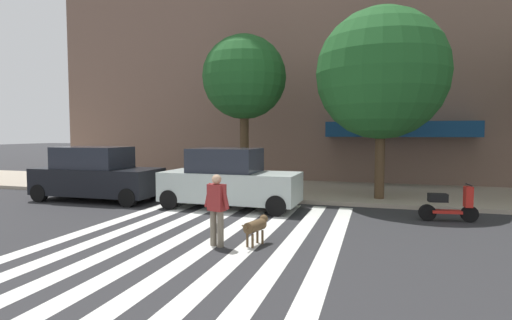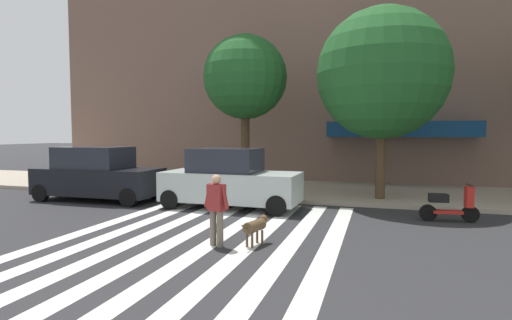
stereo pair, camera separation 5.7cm
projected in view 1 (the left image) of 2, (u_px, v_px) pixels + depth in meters
The scene contains 10 objects.
ground_plane at pixel (204, 266), 7.75m from camera, with size 160.00×160.00×0.00m, color #2B2B2D.
sidewalk_far at pixel (301, 190), 17.59m from camera, with size 80.00×6.00×0.15m, color tan.
crosswalk_stripes at pixel (160, 262), 8.02m from camera, with size 6.75×14.00×0.01m.
parked_car_near_curb at pixel (96, 175), 15.31m from camera, with size 4.78×2.03×2.05m.
parked_car_behind_first at pixel (229, 180), 13.77m from camera, with size 4.74×2.04×2.05m.
parked_scooter at pixel (449, 205), 11.65m from camera, with size 1.63×0.52×1.11m.
street_tree_nearest at pixel (244, 78), 17.01m from camera, with size 3.56×3.56×6.57m.
street_tree_middle at pixel (382, 74), 14.61m from camera, with size 4.76×4.76×6.96m.
pedestrian_dog_walker at pixel (217, 206), 9.06m from camera, with size 0.70×0.34×1.64m.
dog_on_leash at pixel (256, 226), 9.20m from camera, with size 0.44×0.99×0.65m.
Camera 1 is at (3.14, 0.31, 2.56)m, focal length 28.20 mm.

